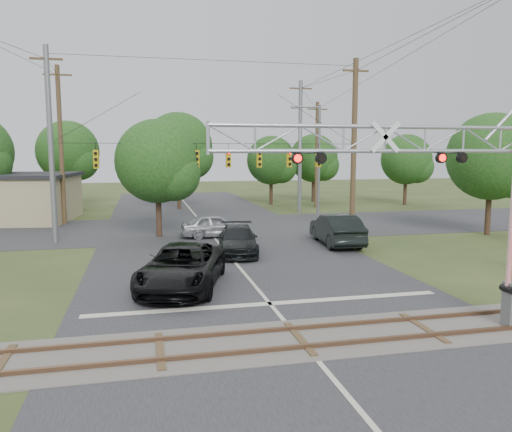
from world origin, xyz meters
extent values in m
plane|color=#2F3D1C|center=(0.00, 0.00, 0.00)|extent=(160.00, 160.00, 0.00)
cube|color=#262628|center=(0.00, 10.00, 0.01)|extent=(14.00, 90.00, 0.02)
cube|color=#262628|center=(0.00, 24.00, 0.01)|extent=(90.00, 12.00, 0.02)
cube|color=#504C45|center=(0.00, 2.00, 0.02)|extent=(90.00, 3.20, 0.05)
cube|color=brown|center=(0.00, 1.28, 0.09)|extent=(90.00, 0.12, 0.14)
cube|color=brown|center=(0.00, 2.72, 0.09)|extent=(90.00, 0.12, 0.14)
cylinder|color=slate|center=(-9.50, 20.00, 5.75)|extent=(0.32, 0.32, 11.50)
cylinder|color=#453020|center=(9.50, 20.00, 5.75)|extent=(0.36, 0.36, 11.50)
cylinder|color=black|center=(0.00, 20.00, 5.94)|extent=(19.00, 0.03, 0.03)
cube|color=gold|center=(-7.00, 20.00, 4.99)|extent=(0.30, 0.30, 1.10)
cube|color=gold|center=(-5.00, 20.00, 4.99)|extent=(0.30, 0.30, 1.10)
cube|color=gold|center=(-3.00, 20.00, 4.99)|extent=(0.30, 0.30, 1.10)
cube|color=gold|center=(-1.00, 20.00, 4.99)|extent=(0.30, 0.30, 1.10)
cube|color=gold|center=(1.00, 20.00, 4.99)|extent=(0.30, 0.30, 1.10)
cube|color=gold|center=(3.00, 20.00, 4.99)|extent=(0.30, 0.30, 1.10)
cube|color=gold|center=(5.00, 20.00, 4.99)|extent=(0.30, 0.30, 1.10)
cube|color=gold|center=(7.00, 20.00, 4.99)|extent=(0.30, 0.30, 1.10)
imported|color=black|center=(-2.88, 8.38, 0.86)|extent=(4.45, 6.77, 1.73)
imported|color=black|center=(0.56, 14.58, 0.74)|extent=(2.84, 5.33, 1.47)
imported|color=gray|center=(0.12, 19.97, 0.75)|extent=(4.46, 1.89, 1.51)
imported|color=black|center=(6.70, 15.87, 0.90)|extent=(2.34, 5.61, 1.80)
cylinder|color=slate|center=(9.25, 26.06, 4.52)|extent=(0.20, 0.20, 9.05)
cylinder|color=slate|center=(8.25, 26.06, 8.85)|extent=(2.01, 0.12, 0.12)
cube|color=slate|center=(7.24, 26.06, 8.80)|extent=(0.60, 0.25, 0.15)
cylinder|color=#453020|center=(-10.12, 27.99, 5.83)|extent=(0.34, 0.34, 11.65)
cube|color=#453020|center=(-10.12, 27.99, 10.95)|extent=(2.00, 0.12, 0.12)
cylinder|color=slate|center=(9.26, 30.94, 5.78)|extent=(0.34, 0.34, 11.56)
cube|color=#453020|center=(9.26, 30.94, 10.86)|extent=(2.00, 0.12, 0.12)
cylinder|color=#453020|center=(12.31, 35.07, 5.09)|extent=(0.34, 0.34, 10.19)
cube|color=#453020|center=(12.31, 35.07, 9.49)|extent=(2.00, 0.12, 0.12)
cylinder|color=#3A271A|center=(-11.39, 40.80, 1.94)|extent=(0.36, 0.36, 3.87)
sphere|color=#124115|center=(-11.39, 40.80, 5.46)|extent=(5.98, 5.98, 5.98)
cylinder|color=#3A271A|center=(-3.37, 20.97, 1.72)|extent=(0.36, 0.36, 3.43)
sphere|color=#124115|center=(-3.37, 20.97, 4.83)|extent=(5.30, 5.30, 5.30)
cylinder|color=#3A271A|center=(-0.98, 36.33, 2.09)|extent=(0.36, 0.36, 4.17)
sphere|color=#124115|center=(-0.98, 36.33, 5.88)|extent=(6.45, 6.45, 6.45)
cylinder|color=#3A271A|center=(8.59, 38.45, 1.62)|extent=(0.36, 0.36, 3.23)
sphere|color=#124115|center=(8.59, 38.45, 4.55)|extent=(4.99, 4.99, 4.99)
cylinder|color=#3A271A|center=(13.79, 40.17, 1.68)|extent=(0.36, 0.36, 3.35)
sphere|color=#124115|center=(13.79, 40.17, 4.72)|extent=(5.18, 5.18, 5.18)
cylinder|color=#3A271A|center=(17.67, 16.89, 1.82)|extent=(0.36, 0.36, 3.63)
sphere|color=#124115|center=(17.67, 16.89, 5.12)|extent=(5.61, 5.61, 5.61)
cylinder|color=#3A271A|center=(21.89, 34.99, 1.65)|extent=(0.36, 0.36, 3.30)
sphere|color=#124115|center=(21.89, 34.99, 4.64)|extent=(5.09, 5.09, 5.09)
camera|label=1|loc=(-4.33, -11.29, 5.45)|focal=35.00mm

